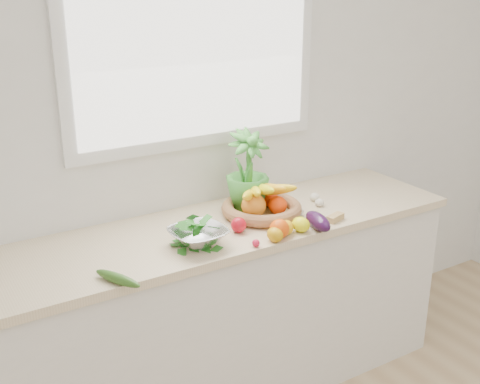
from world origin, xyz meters
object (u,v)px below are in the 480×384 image
potted_herb (247,170)px  fruit_basket (261,204)px  eggplant (318,221)px  colander_with_spinach (198,232)px  apple (239,225)px  cucumber (118,279)px

potted_herb → fruit_basket: (0.02, -0.09, -0.15)m
eggplant → colander_with_spinach: 0.56m
eggplant → apple: bearing=154.3°
apple → eggplant: (0.32, -0.16, 0.00)m
colander_with_spinach → apple: bearing=8.5°
cucumber → colander_with_spinach: 0.43m
fruit_basket → colander_with_spinach: fruit_basket is taller
apple → cucumber: bearing=-165.1°
eggplant → colander_with_spinach: bearing=167.2°
eggplant → fruit_basket: fruit_basket is taller
apple → eggplant: eggplant is taller
fruit_basket → colander_with_spinach: size_ratio=1.67×
fruit_basket → apple: bearing=-149.1°
potted_herb → eggplant: bearing=-68.0°
cucumber → potted_herb: bearing=25.0°
apple → potted_herb: bearing=49.7°
eggplant → colander_with_spinach: size_ratio=0.74×
potted_herb → fruit_basket: size_ratio=0.89×
cucumber → fruit_basket: fruit_basket is taller
apple → fruit_basket: 0.23m
cucumber → fruit_basket: 0.88m
cucumber → potted_herb: (0.81, 0.38, 0.19)m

